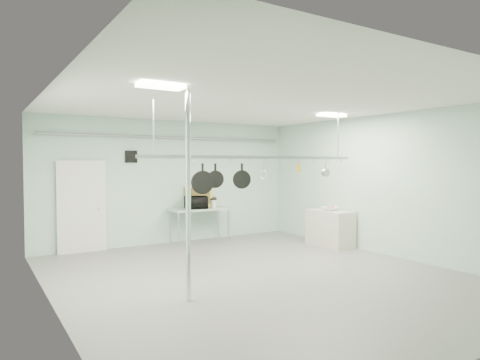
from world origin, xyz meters
TOP-DOWN VIEW (x-y plane):
  - floor at (0.00, 0.00)m, footprint 8.00×8.00m
  - ceiling at (0.00, 0.00)m, footprint 7.00×8.00m
  - back_wall at (0.00, 3.99)m, footprint 7.00×0.02m
  - right_wall at (3.49, 0.00)m, footprint 0.02×8.00m
  - door at (-2.30, 3.94)m, footprint 1.10×0.10m
  - wall_vent at (-1.10, 3.97)m, footprint 0.30×0.04m
  - conduit_pipe at (0.00, 3.90)m, footprint 6.60×0.07m
  - chrome_pole at (-1.70, -0.60)m, footprint 0.08×0.08m
  - prep_table at (0.60, 3.60)m, footprint 1.60×0.70m
  - side_cabinet at (3.15, 1.40)m, footprint 0.60×1.20m
  - pot_rack at (0.20, 0.30)m, footprint 4.80×0.06m
  - light_panel_left at (-2.20, -0.80)m, footprint 0.65×0.30m
  - light_panel_right at (2.40, 0.60)m, footprint 0.65×0.30m
  - microwave at (0.47, 3.53)m, footprint 0.68×0.56m
  - coffee_canister at (0.93, 3.44)m, footprint 0.19×0.19m
  - painting_large at (0.72, 3.90)m, footprint 0.78×0.13m
  - painting_small at (1.11, 3.90)m, footprint 0.30×0.08m
  - fruit_bowl at (3.12, 1.37)m, footprint 0.40×0.40m
  - skillet_left at (-1.00, 0.30)m, footprint 0.42×0.15m
  - skillet_mid at (-0.74, 0.30)m, footprint 0.32×0.14m
  - skillet_right at (-0.17, 0.30)m, footprint 0.35×0.16m
  - whisk at (0.32, 0.30)m, footprint 0.24×0.24m
  - grater at (1.19, 0.30)m, footprint 0.08×0.03m
  - saucepan at (1.94, 0.30)m, footprint 0.18×0.14m
  - fruit_cluster at (3.12, 1.37)m, footprint 0.24×0.24m

SIDE VIEW (x-z plane):
  - floor at x=0.00m, z-range 0.00..0.00m
  - side_cabinet at x=3.15m, z-range 0.00..0.90m
  - prep_table at x=0.60m, z-range 0.38..1.28m
  - fruit_bowl at x=3.12m, z-range 0.90..1.00m
  - fruit_cluster at x=3.12m, z-range 0.94..1.03m
  - coffee_canister at x=0.93m, z-range 0.91..1.12m
  - painting_small at x=1.11m, z-range 0.90..1.16m
  - door at x=-2.30m, z-range -0.05..2.15m
  - microwave at x=0.47m, z-range 0.91..1.23m
  - painting_large at x=0.72m, z-range 0.90..1.49m
  - back_wall at x=0.00m, z-range 0.00..3.20m
  - right_wall at x=3.49m, z-range 0.00..3.20m
  - chrome_pole at x=-1.70m, z-range 0.00..3.20m
  - skillet_left at x=-1.00m, z-range 1.53..2.09m
  - skillet_right at x=-0.17m, z-range 1.61..2.09m
  - skillet_mid at x=-0.74m, z-range 1.64..2.09m
  - whisk at x=0.32m, z-range 1.78..2.09m
  - saucepan at x=1.94m, z-range 1.81..2.09m
  - grater at x=1.19m, z-range 1.89..2.09m
  - pot_rack at x=0.20m, z-range 1.73..2.73m
  - wall_vent at x=-1.10m, z-range 2.10..2.40m
  - conduit_pipe at x=0.00m, z-range 2.71..2.79m
  - light_panel_left at x=-2.20m, z-range 3.14..3.19m
  - light_panel_right at x=2.40m, z-range 3.14..3.19m
  - ceiling at x=0.00m, z-range 3.18..3.20m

